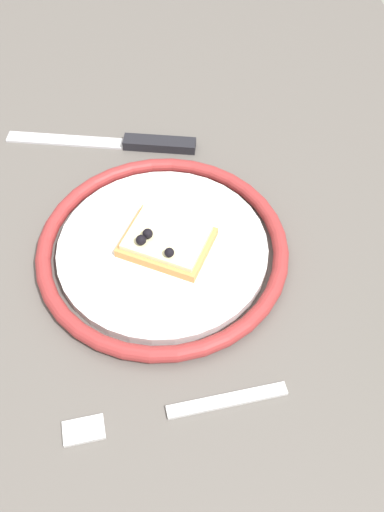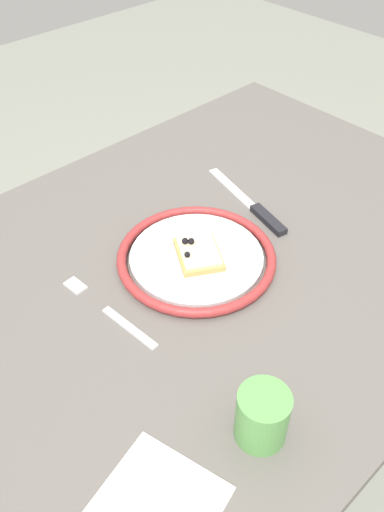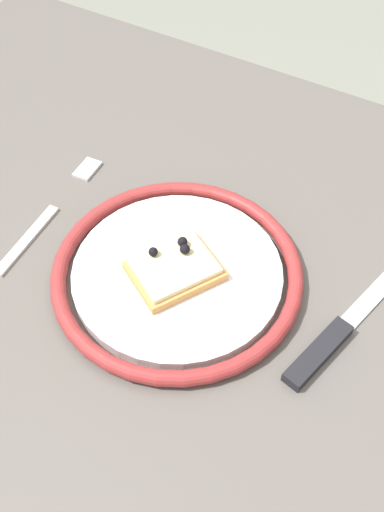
% 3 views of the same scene
% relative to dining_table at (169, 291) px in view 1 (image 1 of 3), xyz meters
% --- Properties ---
extents(ground_plane, '(6.00, 6.00, 0.00)m').
position_rel_dining_table_xyz_m(ground_plane, '(0.00, 0.00, -0.65)').
color(ground_plane, gray).
extents(dining_table, '(1.14, 0.81, 0.76)m').
position_rel_dining_table_xyz_m(dining_table, '(0.00, 0.00, 0.00)').
color(dining_table, '#5B5651').
rests_on(dining_table, ground_plane).
extents(plate, '(0.27, 0.27, 0.02)m').
position_rel_dining_table_xyz_m(plate, '(-0.02, 0.01, 0.11)').
color(plate, white).
rests_on(plate, dining_table).
extents(pizza_slice_near, '(0.10, 0.11, 0.03)m').
position_rel_dining_table_xyz_m(pizza_slice_near, '(-0.02, 0.00, 0.12)').
color(pizza_slice_near, '#D08E4C').
rests_on(pizza_slice_near, plate).
extents(knife, '(0.07, 0.24, 0.01)m').
position_rel_dining_table_xyz_m(knife, '(0.16, 0.02, 0.11)').
color(knife, silver).
rests_on(knife, dining_table).
extents(fork, '(0.03, 0.20, 0.00)m').
position_rel_dining_table_xyz_m(fork, '(-0.20, 0.01, 0.10)').
color(fork, silver).
rests_on(fork, dining_table).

